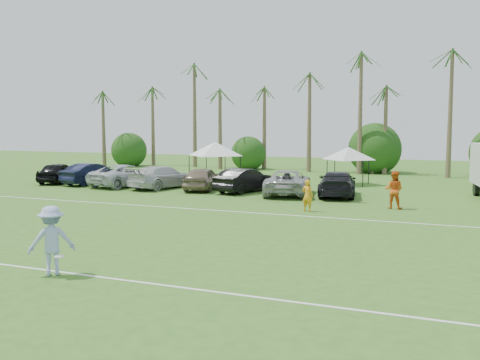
% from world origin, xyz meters
% --- Properties ---
extents(field_lines, '(80.00, 12.10, 0.01)m').
position_xyz_m(field_lines, '(0.00, 8.00, 0.01)').
color(field_lines, white).
rests_on(field_lines, ground).
extents(palm_tree_0, '(2.40, 2.40, 8.90)m').
position_xyz_m(palm_tree_0, '(-22.00, 38.00, 7.48)').
color(palm_tree_0, brown).
rests_on(palm_tree_0, ground).
extents(palm_tree_1, '(2.40, 2.40, 9.90)m').
position_xyz_m(palm_tree_1, '(-17.00, 38.00, 8.35)').
color(palm_tree_1, brown).
rests_on(palm_tree_1, ground).
extents(palm_tree_2, '(2.40, 2.40, 10.90)m').
position_xyz_m(palm_tree_2, '(-12.00, 38.00, 9.21)').
color(palm_tree_2, brown).
rests_on(palm_tree_2, ground).
extents(palm_tree_3, '(2.40, 2.40, 11.90)m').
position_xyz_m(palm_tree_3, '(-8.00, 38.00, 10.06)').
color(palm_tree_3, brown).
rests_on(palm_tree_3, ground).
extents(palm_tree_4, '(2.40, 2.40, 8.90)m').
position_xyz_m(palm_tree_4, '(-4.00, 38.00, 7.48)').
color(palm_tree_4, brown).
rests_on(palm_tree_4, ground).
extents(palm_tree_5, '(2.40, 2.40, 9.90)m').
position_xyz_m(palm_tree_5, '(0.00, 38.00, 8.35)').
color(palm_tree_5, brown).
rests_on(palm_tree_5, ground).
extents(palm_tree_6, '(2.40, 2.40, 10.90)m').
position_xyz_m(palm_tree_6, '(4.00, 38.00, 9.21)').
color(palm_tree_6, brown).
rests_on(palm_tree_6, ground).
extents(palm_tree_7, '(2.40, 2.40, 11.90)m').
position_xyz_m(palm_tree_7, '(8.00, 38.00, 10.06)').
color(palm_tree_7, brown).
rests_on(palm_tree_7, ground).
extents(palm_tree_8, '(2.40, 2.40, 8.90)m').
position_xyz_m(palm_tree_8, '(13.00, 38.00, 7.48)').
color(palm_tree_8, brown).
rests_on(palm_tree_8, ground).
extents(bush_tree_0, '(4.00, 4.00, 4.00)m').
position_xyz_m(bush_tree_0, '(-19.00, 39.00, 1.80)').
color(bush_tree_0, brown).
rests_on(bush_tree_0, ground).
extents(bush_tree_1, '(4.00, 4.00, 4.00)m').
position_xyz_m(bush_tree_1, '(-6.00, 39.00, 1.80)').
color(bush_tree_1, brown).
rests_on(bush_tree_1, ground).
extents(bush_tree_2, '(4.00, 4.00, 4.00)m').
position_xyz_m(bush_tree_2, '(6.00, 39.00, 1.80)').
color(bush_tree_2, brown).
rests_on(bush_tree_2, ground).
extents(sideline_player_a, '(0.65, 0.51, 1.60)m').
position_xyz_m(sideline_player_a, '(6.17, 15.42, 0.80)').
color(sideline_player_a, orange).
rests_on(sideline_player_a, ground).
extents(sideline_player_b, '(1.04, 0.86, 1.94)m').
position_xyz_m(sideline_player_b, '(10.02, 17.96, 0.97)').
color(sideline_player_b, '#DD5A18').
rests_on(sideline_player_b, ground).
extents(canopy_tent_left, '(4.39, 4.39, 3.56)m').
position_xyz_m(canopy_tent_left, '(-3.65, 25.81, 3.05)').
color(canopy_tent_left, black).
rests_on(canopy_tent_left, ground).
extents(canopy_tent_right, '(3.90, 3.90, 3.16)m').
position_xyz_m(canopy_tent_right, '(5.70, 28.38, 2.71)').
color(canopy_tent_right, black).
rests_on(canopy_tent_right, ground).
extents(frisbee_player, '(1.43, 1.41, 1.98)m').
position_xyz_m(frisbee_player, '(2.43, 1.70, 0.99)').
color(frisbee_player, '#9CAADE').
rests_on(frisbee_player, ground).
extents(parked_car_0, '(3.07, 4.82, 1.53)m').
position_xyz_m(parked_car_0, '(-14.46, 21.47, 0.76)').
color(parked_car_0, black).
rests_on(parked_car_0, ground).
extents(parked_car_1, '(2.55, 4.88, 1.53)m').
position_xyz_m(parked_car_1, '(-11.49, 21.57, 0.76)').
color(parked_car_1, black).
rests_on(parked_car_1, ground).
extents(parked_car_2, '(3.69, 5.92, 1.53)m').
position_xyz_m(parked_car_2, '(-8.52, 21.46, 0.76)').
color(parked_car_2, silver).
rests_on(parked_car_2, ground).
extents(parked_car_3, '(3.33, 5.63, 1.53)m').
position_xyz_m(parked_car_3, '(-5.55, 21.41, 0.76)').
color(parked_car_3, silver).
rests_on(parked_car_3, ground).
extents(parked_car_4, '(2.62, 4.75, 1.53)m').
position_xyz_m(parked_car_4, '(-2.58, 21.52, 0.76)').
color(parked_car_4, '#826F5A').
rests_on(parked_car_4, ground).
extents(parked_car_5, '(2.73, 4.90, 1.53)m').
position_xyz_m(parked_car_5, '(0.39, 21.55, 0.76)').
color(parked_car_5, black).
rests_on(parked_car_5, ground).
extents(parked_car_6, '(3.60, 5.90, 1.53)m').
position_xyz_m(parked_car_6, '(3.36, 21.25, 0.76)').
color(parked_car_6, '#989898').
rests_on(parked_car_6, ground).
extents(parked_car_7, '(3.02, 5.56, 1.53)m').
position_xyz_m(parked_car_7, '(6.33, 21.66, 0.76)').
color(parked_car_7, black).
rests_on(parked_car_7, ground).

